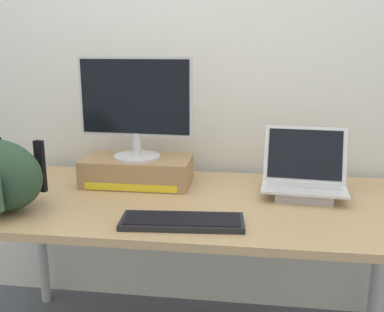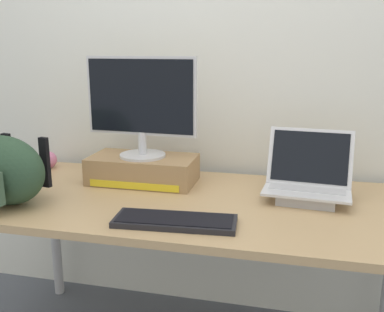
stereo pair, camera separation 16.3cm
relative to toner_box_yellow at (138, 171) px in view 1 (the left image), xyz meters
name	(u,v)px [view 1 (the left image)]	position (x,y,z in m)	size (l,w,h in m)	color
back_wall	(206,56)	(0.27, 0.33, 0.49)	(7.00, 0.10, 2.60)	silver
desk	(192,215)	(0.27, -0.17, -0.13)	(1.82, 0.81, 0.75)	tan
toner_box_yellow	(138,171)	(0.00, 0.00, 0.00)	(0.47, 0.25, 0.12)	#9E7A51
desktop_monitor	(135,105)	(0.00, 0.00, 0.29)	(0.50, 0.21, 0.44)	silver
open_laptop	(304,183)	(0.72, -0.07, 0.00)	(0.35, 0.27, 0.27)	#ADADB2
external_keyboard	(184,221)	(0.27, -0.43, -0.05)	(0.44, 0.18, 0.02)	black
coffee_mug	(17,176)	(-0.51, -0.12, -0.01)	(0.12, 0.08, 0.10)	#1E7F70
plush_toy	(35,164)	(-0.55, 0.11, -0.02)	(0.09, 0.09, 0.09)	#CC7099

